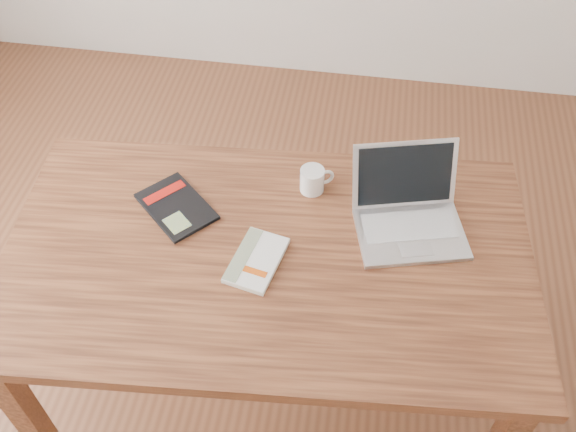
# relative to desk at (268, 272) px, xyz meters

# --- Properties ---
(room) EXTENTS (4.04, 4.04, 2.70)m
(room) POSITION_rel_desk_xyz_m (-0.26, -0.09, 0.69)
(room) COLOR brown
(room) RESTS_ON ground
(desk) EXTENTS (1.57, 0.98, 0.75)m
(desk) POSITION_rel_desk_xyz_m (0.00, 0.00, 0.00)
(desk) COLOR brown
(desk) RESTS_ON ground
(white_guidebook) EXTENTS (0.16, 0.23, 0.02)m
(white_guidebook) POSITION_rel_desk_xyz_m (-0.02, -0.04, 0.10)
(white_guidebook) COLOR beige
(white_guidebook) RESTS_ON desk
(black_guidebook) EXTENTS (0.28, 0.28, 0.01)m
(black_guidebook) POSITION_rel_desk_xyz_m (-0.30, 0.13, 0.10)
(black_guidebook) COLOR black
(black_guidebook) RESTS_ON desk
(laptop) EXTENTS (0.37, 0.36, 0.21)m
(laptop) POSITION_rel_desk_xyz_m (0.39, 0.18, 0.13)
(laptop) COLOR silver
(laptop) RESTS_ON desk
(coffee_mug) EXTENTS (0.10, 0.07, 0.08)m
(coffee_mug) POSITION_rel_desk_xyz_m (0.09, 0.27, 0.13)
(coffee_mug) COLOR white
(coffee_mug) RESTS_ON desk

